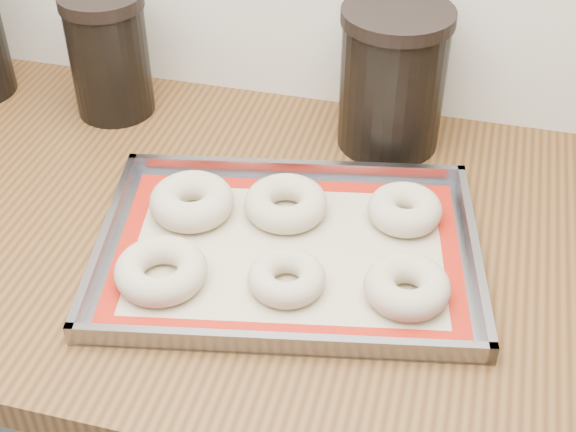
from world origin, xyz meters
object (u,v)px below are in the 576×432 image
(bagel_front_left, at_px, (161,271))
(bagel_front_mid, at_px, (287,278))
(canister_mid, at_px, (109,54))
(canister_right, at_px, (393,79))
(baking_tray, at_px, (288,250))
(bagel_back_right, at_px, (405,209))
(bagel_front_right, at_px, (407,286))
(bagel_back_left, at_px, (192,201))
(bagel_back_mid, at_px, (286,203))

(bagel_front_left, height_order, bagel_front_mid, bagel_front_left)
(bagel_front_left, distance_m, canister_mid, 0.42)
(bagel_front_mid, xyz_separation_m, canister_right, (0.06, 0.34, 0.08))
(baking_tray, relative_size, bagel_back_right, 5.44)
(bagel_front_mid, height_order, bagel_back_right, bagel_back_right)
(bagel_front_left, relative_size, bagel_front_mid, 1.20)
(bagel_front_left, xyz_separation_m, bagel_back_right, (0.26, 0.18, 0.00))
(baking_tray, relative_size, bagel_front_left, 4.75)
(bagel_front_right, bearing_deg, canister_right, 102.82)
(bagel_front_left, distance_m, bagel_back_left, 0.13)
(baking_tray, height_order, bagel_front_left, bagel_front_left)
(bagel_back_right, distance_m, canister_right, 0.21)
(baking_tray, height_order, canister_right, canister_right)
(bagel_front_right, bearing_deg, bagel_front_left, -170.84)
(baking_tray, relative_size, canister_mid, 2.71)
(bagel_back_left, xyz_separation_m, canister_right, (0.22, 0.24, 0.08))
(canister_mid, height_order, canister_right, canister_right)
(canister_mid, bearing_deg, bagel_back_mid, -30.81)
(bagel_front_mid, bearing_deg, bagel_back_right, 54.09)
(bagel_front_mid, relative_size, bagel_back_right, 0.96)
(baking_tray, distance_m, canister_right, 0.31)
(bagel_front_right, height_order, bagel_back_right, same)
(canister_mid, bearing_deg, bagel_back_right, -19.49)
(bagel_front_mid, xyz_separation_m, bagel_front_right, (0.14, 0.02, 0.00))
(bagel_front_mid, xyz_separation_m, bagel_back_right, (0.11, 0.16, 0.00))
(bagel_back_left, bearing_deg, canister_mid, 132.88)
(canister_mid, bearing_deg, bagel_front_right, -31.74)
(baking_tray, distance_m, bagel_back_right, 0.16)
(bagel_back_left, bearing_deg, bagel_front_right, -16.32)
(bagel_front_right, bearing_deg, baking_tray, 163.69)
(bagel_back_mid, height_order, canister_right, canister_right)
(bagel_back_right, bearing_deg, bagel_back_mid, -170.37)
(bagel_back_mid, bearing_deg, bagel_front_mid, -74.82)
(bagel_back_left, bearing_deg, canister_right, 47.92)
(canister_right, bearing_deg, bagel_back_left, -132.08)
(baking_tray, distance_m, canister_mid, 0.44)
(bagel_front_right, relative_size, bagel_back_right, 1.04)
(baking_tray, relative_size, bagel_back_left, 4.75)
(bagel_front_left, distance_m, bagel_front_right, 0.28)
(bagel_back_left, height_order, bagel_back_mid, bagel_back_left)
(bagel_front_left, bearing_deg, bagel_back_mid, 55.76)
(bagel_front_right, xyz_separation_m, canister_mid, (-0.50, 0.31, 0.07))
(bagel_back_left, relative_size, canister_right, 0.53)
(bagel_back_left, bearing_deg, baking_tray, -16.33)
(bagel_back_right, bearing_deg, baking_tray, -143.57)
(bagel_back_right, height_order, canister_right, canister_right)
(canister_mid, distance_m, canister_right, 0.42)
(bagel_front_right, bearing_deg, bagel_back_left, 163.68)
(bagel_front_left, xyz_separation_m, canister_mid, (-0.21, 0.35, 0.07))
(bagel_front_mid, distance_m, canister_right, 0.36)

